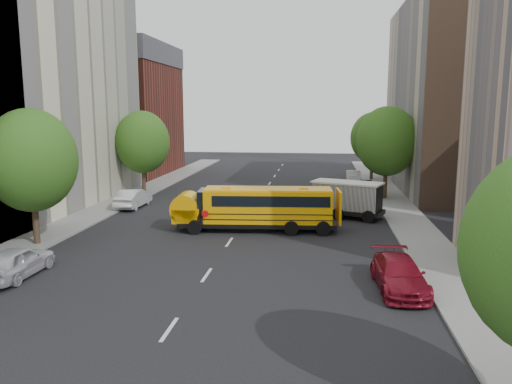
% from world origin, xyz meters
% --- Properties ---
extents(ground, '(120.00, 120.00, 0.00)m').
position_xyz_m(ground, '(0.00, 0.00, 0.00)').
color(ground, black).
rests_on(ground, ground).
extents(sidewalk_left, '(3.00, 80.00, 0.12)m').
position_xyz_m(sidewalk_left, '(-11.50, 5.00, 0.06)').
color(sidewalk_left, slate).
rests_on(sidewalk_left, ground).
extents(sidewalk_right, '(3.00, 80.00, 0.12)m').
position_xyz_m(sidewalk_right, '(11.50, 5.00, 0.06)').
color(sidewalk_right, slate).
rests_on(sidewalk_right, ground).
extents(lane_markings, '(0.15, 64.00, 0.01)m').
position_xyz_m(lane_markings, '(0.00, 10.00, 0.01)').
color(lane_markings, silver).
rests_on(lane_markings, ground).
extents(building_left_cream, '(10.00, 26.00, 20.00)m').
position_xyz_m(building_left_cream, '(-18.00, 6.00, 10.00)').
color(building_left_cream, beige).
rests_on(building_left_cream, ground).
extents(building_left_redbrick, '(10.00, 15.00, 13.00)m').
position_xyz_m(building_left_redbrick, '(-18.00, 28.00, 6.50)').
color(building_left_redbrick, maroon).
rests_on(building_left_redbrick, ground).
extents(building_right_far, '(10.00, 22.00, 18.00)m').
position_xyz_m(building_right_far, '(18.00, 20.00, 9.00)').
color(building_right_far, tan).
rests_on(building_right_far, ground).
extents(building_right_sidewall, '(10.10, 0.30, 18.00)m').
position_xyz_m(building_right_sidewall, '(18.00, 9.00, 9.00)').
color(building_right_sidewall, brown).
rests_on(building_right_sidewall, ground).
extents(street_tree_1, '(5.12, 5.12, 7.90)m').
position_xyz_m(street_tree_1, '(-11.00, -4.00, 4.95)').
color(street_tree_1, '#38281C').
rests_on(street_tree_1, ground).
extents(street_tree_2, '(4.99, 4.99, 7.71)m').
position_xyz_m(street_tree_2, '(-11.00, 14.00, 4.83)').
color(street_tree_2, '#38281C').
rests_on(street_tree_2, ground).
extents(street_tree_4, '(5.25, 5.25, 8.10)m').
position_xyz_m(street_tree_4, '(11.00, 14.00, 5.08)').
color(street_tree_4, '#38281C').
rests_on(street_tree_4, ground).
extents(street_tree_5, '(4.86, 4.86, 7.51)m').
position_xyz_m(street_tree_5, '(11.00, 26.00, 4.70)').
color(street_tree_5, '#38281C').
rests_on(street_tree_5, ground).
extents(school_bus, '(10.32, 3.19, 2.87)m').
position_xyz_m(school_bus, '(1.19, 1.15, 1.60)').
color(school_bus, black).
rests_on(school_bus, ground).
extents(safari_truck, '(6.52, 4.19, 2.64)m').
position_xyz_m(safari_truck, '(6.87, 6.06, 1.40)').
color(safari_truck, black).
rests_on(safari_truck, ground).
extents(parked_car_0, '(1.81, 4.42, 1.50)m').
position_xyz_m(parked_car_0, '(-8.80, -9.40, 0.75)').
color(parked_car_0, silver).
rests_on(parked_car_0, ground).
extents(parked_car_1, '(1.64, 4.60, 1.51)m').
position_xyz_m(parked_car_1, '(-9.60, 7.59, 0.76)').
color(parked_car_1, silver).
rests_on(parked_car_1, ground).
extents(parked_car_3, '(2.27, 4.98, 1.41)m').
position_xyz_m(parked_car_3, '(8.80, -8.83, 0.71)').
color(parked_car_3, maroon).
rests_on(parked_car_3, ground).
extents(parked_car_4, '(2.10, 4.58, 1.52)m').
position_xyz_m(parked_car_4, '(9.60, 15.13, 0.76)').
color(parked_car_4, '#333859').
rests_on(parked_car_4, ground).
extents(parked_car_5, '(1.54, 4.23, 1.38)m').
position_xyz_m(parked_car_5, '(8.80, 22.69, 0.69)').
color(parked_car_5, gray).
rests_on(parked_car_5, ground).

